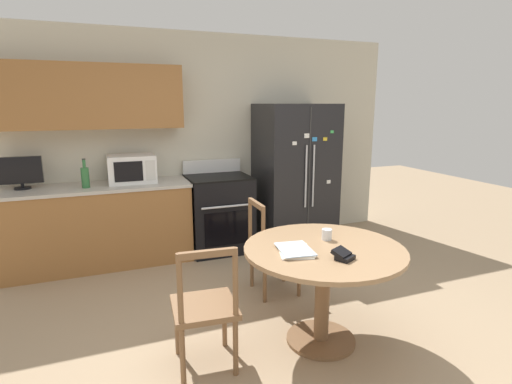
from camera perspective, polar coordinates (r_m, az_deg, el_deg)
name	(u,v)px	position (r m, az deg, el deg)	size (l,w,h in m)	color
ground_plane	(289,356)	(3.10, 4.76, -22.27)	(14.00, 14.00, 0.00)	#9E8466
back_wall	(174,132)	(4.95, -11.63, 8.43)	(5.20, 0.44, 2.60)	beige
kitchen_counter	(100,225)	(4.75, -21.44, -4.45)	(1.98, 0.64, 0.90)	#936033
refrigerator	(295,175)	(5.10, 5.54, 2.48)	(0.91, 0.78, 1.77)	black
oven_range	(219,212)	(4.89, -5.31, -2.93)	(0.73, 0.68, 1.08)	black
microwave	(132,169)	(4.69, -17.34, 3.20)	(0.51, 0.39, 0.31)	white
countertop_tv	(21,172)	(4.76, -30.58, 2.51)	(0.41, 0.16, 0.34)	black
counter_bottle	(85,177)	(4.55, -23.21, 2.01)	(0.08, 0.08, 0.31)	#2D6B38
dining_table	(323,267)	(3.00, 9.61, -10.49)	(1.17, 1.17, 0.75)	#997551
dining_chair_left	(205,308)	(2.78, -7.31, -16.16)	(0.45, 0.45, 0.90)	brown
dining_chair_far	(272,249)	(3.79, 2.34, -8.08)	(0.43, 0.43, 0.90)	brown
candle_glass	(327,235)	(3.10, 10.08, -6.09)	(0.08, 0.08, 0.08)	silver
wallet	(343,255)	(2.75, 12.35, -8.81)	(0.16, 0.17, 0.07)	black
mail_stack	(295,250)	(2.83, 5.57, -8.28)	(0.30, 0.35, 0.02)	white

